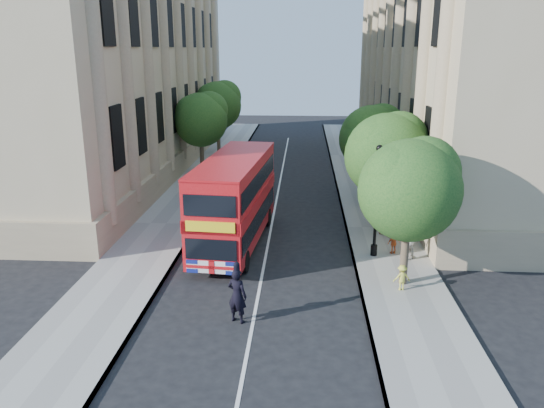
% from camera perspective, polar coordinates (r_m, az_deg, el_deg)
% --- Properties ---
extents(ground, '(120.00, 120.00, 0.00)m').
position_cam_1_polar(ground, '(19.53, -1.95, -12.07)').
color(ground, black).
rests_on(ground, ground).
extents(pavement_right, '(3.50, 80.00, 0.12)m').
position_cam_1_polar(pavement_right, '(28.91, 11.37, -2.60)').
color(pavement_right, gray).
rests_on(pavement_right, ground).
extents(pavement_left, '(3.50, 80.00, 0.12)m').
position_cam_1_polar(pavement_left, '(29.58, -11.28, -2.16)').
color(pavement_left, gray).
rests_on(pavement_left, ground).
extents(building_right, '(12.00, 38.00, 18.00)m').
position_cam_1_polar(building_right, '(42.84, 20.63, 14.97)').
color(building_right, tan).
rests_on(building_right, ground).
extents(building_left, '(12.00, 38.00, 18.00)m').
position_cam_1_polar(building_left, '(43.92, -17.82, 15.23)').
color(building_left, tan).
rests_on(building_left, ground).
extents(tree_right_near, '(4.00, 4.00, 6.08)m').
position_cam_1_polar(tree_right_near, '(21.16, 14.70, 2.02)').
color(tree_right_near, '#473828').
rests_on(tree_right_near, ground).
extents(tree_right_mid, '(4.20, 4.20, 6.37)m').
position_cam_1_polar(tree_right_mid, '(26.90, 12.36, 5.60)').
color(tree_right_mid, '#473828').
rests_on(tree_right_mid, ground).
extents(tree_right_far, '(4.00, 4.00, 6.15)m').
position_cam_1_polar(tree_right_far, '(32.78, 10.80, 7.34)').
color(tree_right_far, '#473828').
rests_on(tree_right_far, ground).
extents(tree_left_far, '(4.00, 4.00, 6.30)m').
position_cam_1_polar(tree_left_far, '(40.16, -7.63, 9.29)').
color(tree_left_far, '#473828').
rests_on(tree_left_far, ground).
extents(tree_left_back, '(4.20, 4.20, 6.65)m').
position_cam_1_polar(tree_left_back, '(47.96, -5.82, 10.79)').
color(tree_left_back, '#473828').
rests_on(tree_left_back, ground).
extents(lamp_post, '(0.32, 0.32, 5.16)m').
position_cam_1_polar(lamp_post, '(24.30, 11.17, -0.17)').
color(lamp_post, black).
rests_on(lamp_post, pavement_right).
extents(double_decker_bus, '(3.23, 9.41, 4.27)m').
position_cam_1_polar(double_decker_bus, '(25.59, -4.00, 0.59)').
color(double_decker_bus, '#B10C11').
rests_on(double_decker_bus, ground).
extents(box_van, '(2.13, 5.08, 2.89)m').
position_cam_1_polar(box_van, '(33.37, -3.99, 2.67)').
color(box_van, black).
rests_on(box_van, ground).
extents(police_constable, '(0.87, 0.74, 2.01)m').
position_cam_1_polar(police_constable, '(18.82, -3.76, -9.81)').
color(police_constable, black).
rests_on(police_constable, ground).
extents(woman_pedestrian, '(1.13, 1.04, 1.87)m').
position_cam_1_polar(woman_pedestrian, '(24.63, 14.24, -3.70)').
color(woman_pedestrian, beige).
rests_on(woman_pedestrian, pavement_right).
extents(child_a, '(0.64, 0.41, 1.02)m').
position_cam_1_polar(child_a, '(25.28, 12.97, -4.12)').
color(child_a, orange).
rests_on(child_a, pavement_right).
extents(child_b, '(0.72, 0.49, 1.04)m').
position_cam_1_polar(child_b, '(21.67, 13.79, -7.69)').
color(child_b, gold).
rests_on(child_b, pavement_right).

